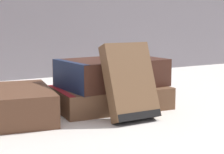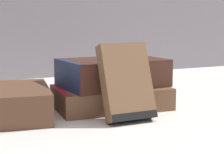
% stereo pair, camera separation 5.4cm
% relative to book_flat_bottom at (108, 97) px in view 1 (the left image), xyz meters
% --- Properties ---
extents(ground_plane, '(3.00, 3.00, 0.00)m').
position_rel_book_flat_bottom_xyz_m(ground_plane, '(-0.00, -0.02, -0.02)').
color(ground_plane, white).
extents(book_flat_bottom, '(0.22, 0.15, 0.04)m').
position_rel_book_flat_bottom_xyz_m(book_flat_bottom, '(0.00, 0.00, 0.00)').
color(book_flat_bottom, brown).
rests_on(book_flat_bottom, ground_plane).
extents(book_flat_top, '(0.20, 0.13, 0.05)m').
position_rel_book_flat_bottom_xyz_m(book_flat_top, '(0.01, 0.00, 0.05)').
color(book_flat_top, '#422319').
rests_on(book_flat_top, book_flat_bottom).
extents(book_leaning_front, '(0.08, 0.07, 0.13)m').
position_rel_book_flat_bottom_xyz_m(book_leaning_front, '(-0.01, -0.09, 0.04)').
color(book_leaning_front, brown).
rests_on(book_leaning_front, ground_plane).
extents(pocket_watch, '(0.05, 0.05, 0.01)m').
position_rel_book_flat_bottom_xyz_m(pocket_watch, '(0.03, -0.01, 0.07)').
color(pocket_watch, silver).
rests_on(pocket_watch, book_flat_top).
extents(reading_glasses, '(0.09, 0.05, 0.00)m').
position_rel_book_flat_bottom_xyz_m(reading_glasses, '(-0.04, 0.15, -0.02)').
color(reading_glasses, black).
rests_on(reading_glasses, ground_plane).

